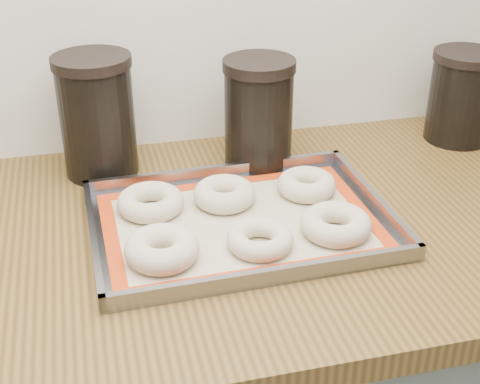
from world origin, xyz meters
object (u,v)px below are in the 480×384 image
object	(u,v)px
baking_tray	(240,222)
bagel_front_mid	(260,239)
bagel_back_right	(307,185)
canister_right	(462,96)
bagel_front_right	(336,224)
bagel_back_left	(150,202)
canister_mid	(259,113)
bagel_back_mid	(224,194)
bagel_front_left	(162,249)
canister_left	(97,116)

from	to	relation	value
baking_tray	bagel_front_mid	distance (m)	0.08
bagel_back_right	canister_right	world-z (taller)	canister_right
bagel_front_mid	bagel_front_right	world-z (taller)	bagel_front_right
bagel_back_left	canister_mid	world-z (taller)	canister_mid
bagel_back_mid	bagel_back_right	world-z (taller)	bagel_back_mid
bagel_front_mid	bagel_back_right	bearing A→B (deg)	49.65
bagel_front_left	canister_left	xyz separation A→B (m)	(-0.06, 0.31, 0.08)
baking_tray	canister_left	distance (m)	0.33
bagel_front_mid	bagel_front_right	distance (m)	0.12
bagel_front_mid	canister_mid	bearing A→B (deg)	75.32
bagel_front_mid	bagel_back_right	distance (m)	0.19
bagel_front_right	canister_mid	distance (m)	0.29
bagel_back_left	canister_left	bearing A→B (deg)	111.02
baking_tray	canister_right	bearing A→B (deg)	23.68
bagel_front_left	bagel_front_right	size ratio (longest dim) A/B	1.00
bagel_back_mid	canister_mid	distance (m)	0.19
bagel_back_right	canister_mid	world-z (taller)	canister_mid
canister_left	baking_tray	bearing A→B (deg)	-50.83
canister_left	canister_right	size ratio (longest dim) A/B	1.21
bagel_back_right	canister_mid	bearing A→B (deg)	107.67
bagel_front_left	bagel_front_right	distance (m)	0.26
bagel_front_mid	bagel_back_mid	bearing A→B (deg)	98.76
canister_left	bagel_back_mid	bearing A→B (deg)	-43.27
bagel_front_right	canister_left	size ratio (longest dim) A/B	0.50
bagel_back_left	bagel_front_left	bearing A→B (deg)	-90.49
bagel_back_mid	canister_right	distance (m)	0.53
bagel_front_left	bagel_front_mid	distance (m)	0.14
bagel_front_mid	bagel_back_mid	size ratio (longest dim) A/B	0.97
bagel_front_left	bagel_front_mid	size ratio (longest dim) A/B	1.09
bagel_front_mid	canister_right	world-z (taller)	canister_right
canister_mid	canister_right	distance (m)	0.41
bagel_front_right	canister_mid	bearing A→B (deg)	99.76
bagel_back_right	canister_left	size ratio (longest dim) A/B	0.46
bagel_front_right	bagel_back_right	distance (m)	0.13
canister_left	canister_mid	bearing A→B (deg)	-6.46
bagel_back_mid	canister_left	world-z (taller)	canister_left
bagel_front_mid	canister_mid	size ratio (longest dim) A/B	0.50
baking_tray	canister_left	xyz separation A→B (m)	(-0.20, 0.24, 0.10)
bagel_back_mid	canister_mid	xyz separation A→B (m)	(0.10, 0.14, 0.08)
bagel_front_left	bagel_back_mid	bearing A→B (deg)	48.50
bagel_front_left	canister_mid	bearing A→B (deg)	52.19
bagel_front_right	canister_left	bearing A→B (deg)	137.08
bagel_front_right	canister_left	xyz separation A→B (m)	(-0.33, 0.31, 0.09)
bagel_back_left	canister_right	bearing A→B (deg)	13.26
bagel_front_right	canister_left	distance (m)	0.46
bagel_back_left	canister_left	world-z (taller)	canister_left
bagel_front_right	bagel_back_left	xyz separation A→B (m)	(-0.26, 0.14, -0.00)
bagel_front_right	canister_right	world-z (taller)	canister_right
bagel_back_right	bagel_back_mid	bearing A→B (deg)	-179.93
bagel_front_mid	canister_left	distance (m)	0.39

